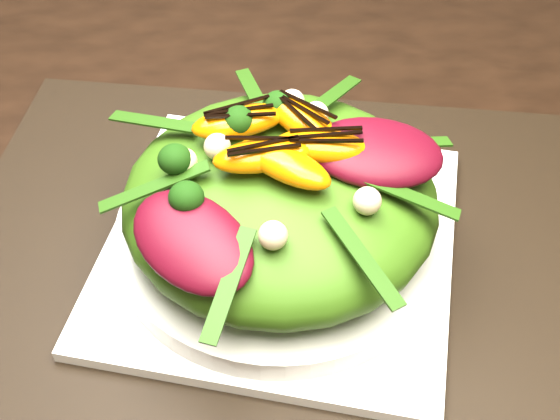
{
  "coord_description": "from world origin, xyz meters",
  "views": [
    {
      "loc": [
        -0.16,
        -0.34,
        1.2
      ],
      "look_at": [
        -0.15,
        0.04,
        0.8
      ],
      "focal_mm": 48.0,
      "sensor_mm": 36.0,
      "label": 1
    }
  ],
  "objects_px": {
    "plate_base": "(280,244)",
    "salad_bowl": "(280,232)",
    "orange_segment": "(285,118)",
    "placemat": "(280,250)",
    "dining_table": "(475,307)",
    "lettuce_mound": "(280,198)"
  },
  "relations": [
    {
      "from": "dining_table",
      "to": "plate_base",
      "type": "height_order",
      "value": "dining_table"
    },
    {
      "from": "placemat",
      "to": "plate_base",
      "type": "height_order",
      "value": "plate_base"
    },
    {
      "from": "placemat",
      "to": "orange_segment",
      "type": "xyz_separation_m",
      "value": [
        0.0,
        0.03,
        0.1
      ]
    },
    {
      "from": "plate_base",
      "to": "salad_bowl",
      "type": "distance_m",
      "value": 0.01
    },
    {
      "from": "lettuce_mound",
      "to": "salad_bowl",
      "type": "bearing_deg",
      "value": 0.0
    },
    {
      "from": "plate_base",
      "to": "salad_bowl",
      "type": "height_order",
      "value": "salad_bowl"
    },
    {
      "from": "plate_base",
      "to": "salad_bowl",
      "type": "bearing_deg",
      "value": 0.0
    },
    {
      "from": "dining_table",
      "to": "placemat",
      "type": "bearing_deg",
      "value": 163.96
    },
    {
      "from": "dining_table",
      "to": "salad_bowl",
      "type": "xyz_separation_m",
      "value": [
        -0.15,
        0.04,
        0.04
      ]
    },
    {
      "from": "lettuce_mound",
      "to": "orange_segment",
      "type": "bearing_deg",
      "value": 82.0
    },
    {
      "from": "placemat",
      "to": "plate_base",
      "type": "xyz_separation_m",
      "value": [
        0.0,
        -0.0,
        0.01
      ]
    },
    {
      "from": "salad_bowl",
      "to": "orange_segment",
      "type": "height_order",
      "value": "orange_segment"
    },
    {
      "from": "dining_table",
      "to": "orange_segment",
      "type": "height_order",
      "value": "dining_table"
    },
    {
      "from": "lettuce_mound",
      "to": "orange_segment",
      "type": "relative_size",
      "value": 3.33
    },
    {
      "from": "dining_table",
      "to": "orange_segment",
      "type": "bearing_deg",
      "value": 151.79
    },
    {
      "from": "salad_bowl",
      "to": "orange_segment",
      "type": "xyz_separation_m",
      "value": [
        0.0,
        0.03,
        0.08
      ]
    },
    {
      "from": "plate_base",
      "to": "orange_segment",
      "type": "distance_m",
      "value": 0.1
    },
    {
      "from": "plate_base",
      "to": "salad_bowl",
      "type": "xyz_separation_m",
      "value": [
        0.0,
        0.0,
        0.01
      ]
    },
    {
      "from": "salad_bowl",
      "to": "lettuce_mound",
      "type": "height_order",
      "value": "lettuce_mound"
    },
    {
      "from": "plate_base",
      "to": "dining_table",
      "type": "bearing_deg",
      "value": -16.04
    },
    {
      "from": "dining_table",
      "to": "lettuce_mound",
      "type": "relative_size",
      "value": 6.91
    },
    {
      "from": "salad_bowl",
      "to": "placemat",
      "type": "bearing_deg",
      "value": 90.0
    }
  ]
}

